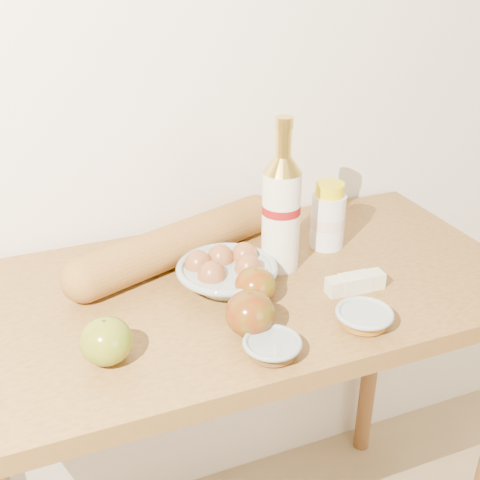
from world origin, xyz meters
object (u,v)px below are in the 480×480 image
at_px(cream_bottle, 328,217).
at_px(egg_bowl, 226,272).
at_px(bourbon_bottle, 281,210).
at_px(table, 235,335).
at_px(baguette, 179,243).

relative_size(cream_bottle, egg_bowl, 0.73).
bearing_deg(cream_bottle, bourbon_bottle, -146.15).
height_order(table, bourbon_bottle, bourbon_bottle).
bearing_deg(baguette, egg_bowl, -83.84).
relative_size(table, baguette, 2.20).
distance_m(bourbon_bottle, cream_bottle, 0.16).
relative_size(bourbon_bottle, baguette, 0.61).
relative_size(table, egg_bowl, 5.71).
height_order(table, cream_bottle, cream_bottle).
bearing_deg(table, bourbon_bottle, 18.56).
xyz_separation_m(cream_bottle, baguette, (-0.34, 0.05, -0.03)).
height_order(cream_bottle, baguette, cream_bottle).
bearing_deg(table, egg_bowl, 138.39).
relative_size(cream_bottle, baguette, 0.28).
height_order(bourbon_bottle, baguette, bourbon_bottle).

